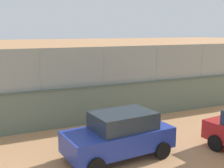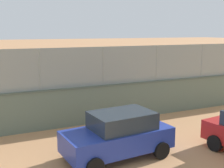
{
  "view_description": "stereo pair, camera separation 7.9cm",
  "coord_description": "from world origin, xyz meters",
  "px_view_note": "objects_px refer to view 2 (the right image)",
  "views": [
    {
      "loc": [
        7.68,
        23.88,
        4.55
      ],
      "look_at": [
        0.3,
        7.7,
        1.27
      ],
      "focal_mm": 46.72,
      "sensor_mm": 36.0,
      "label": 1
    },
    {
      "loc": [
        7.6,
        23.91,
        4.55
      ],
      "look_at": [
        0.3,
        7.7,
        1.27
      ],
      "focal_mm": 46.72,
      "sensor_mm": 36.0,
      "label": 2
    }
  ],
  "objects_px": {
    "player_near_wall_returning": "(150,82)",
    "sports_ball": "(140,99)",
    "player_crossing_court": "(69,91)",
    "parked_car_blue": "(119,134)",
    "player_at_service_line": "(118,84)"
  },
  "relations": [
    {
      "from": "player_near_wall_returning",
      "to": "sports_ball",
      "type": "height_order",
      "value": "player_near_wall_returning"
    },
    {
      "from": "parked_car_blue",
      "to": "player_at_service_line",
      "type": "bearing_deg",
      "value": -115.12
    },
    {
      "from": "player_at_service_line",
      "to": "player_crossing_court",
      "type": "height_order",
      "value": "player_crossing_court"
    },
    {
      "from": "player_crossing_court",
      "to": "parked_car_blue",
      "type": "relative_size",
      "value": 0.36
    },
    {
      "from": "player_near_wall_returning",
      "to": "sports_ball",
      "type": "xyz_separation_m",
      "value": [
        1.68,
        1.49,
        -0.78
      ]
    },
    {
      "from": "player_at_service_line",
      "to": "player_crossing_court",
      "type": "distance_m",
      "value": 3.9
    },
    {
      "from": "player_at_service_line",
      "to": "sports_ball",
      "type": "height_order",
      "value": "player_at_service_line"
    },
    {
      "from": "player_crossing_court",
      "to": "player_near_wall_returning",
      "type": "bearing_deg",
      "value": -174.08
    },
    {
      "from": "player_crossing_court",
      "to": "sports_ball",
      "type": "relative_size",
      "value": 7.75
    },
    {
      "from": "player_crossing_court",
      "to": "parked_car_blue",
      "type": "distance_m",
      "value": 8.06
    },
    {
      "from": "player_crossing_court",
      "to": "sports_ball",
      "type": "xyz_separation_m",
      "value": [
        -4.53,
        0.84,
        -0.76
      ]
    },
    {
      "from": "player_crossing_court",
      "to": "player_at_service_line",
      "type": "bearing_deg",
      "value": -165.7
    },
    {
      "from": "player_near_wall_returning",
      "to": "player_crossing_court",
      "type": "bearing_deg",
      "value": 5.92
    },
    {
      "from": "player_at_service_line",
      "to": "sports_ball",
      "type": "distance_m",
      "value": 2.1
    },
    {
      "from": "player_near_wall_returning",
      "to": "sports_ball",
      "type": "bearing_deg",
      "value": 41.56
    }
  ]
}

